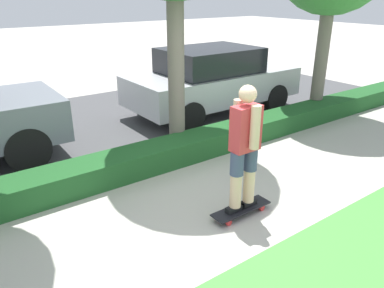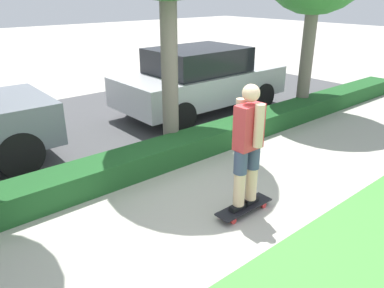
% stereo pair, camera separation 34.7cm
% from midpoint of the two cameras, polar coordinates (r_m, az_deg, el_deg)
% --- Properties ---
extents(ground_plane, '(60.00, 60.00, 0.00)m').
position_cam_midpoint_polar(ground_plane, '(5.08, 1.58, -10.00)').
color(ground_plane, '#ADA89E').
extents(street_asphalt, '(16.14, 5.00, 0.01)m').
position_cam_midpoint_polar(street_asphalt, '(8.38, -17.81, 2.34)').
color(street_asphalt, '#474749').
rests_on(street_asphalt, ground_plane).
extents(hedge_row, '(16.14, 0.60, 0.38)m').
position_cam_midpoint_polar(hedge_row, '(6.13, -8.36, -2.24)').
color(hedge_row, '#1E5123').
rests_on(hedge_row, ground_plane).
extents(skateboard, '(0.85, 0.24, 0.10)m').
position_cam_midpoint_polar(skateboard, '(5.00, 5.95, -9.60)').
color(skateboard, black).
rests_on(skateboard, ground_plane).
extents(skater_person, '(0.49, 0.42, 1.63)m').
position_cam_midpoint_polar(skater_person, '(4.60, 6.38, -0.20)').
color(skater_person, black).
rests_on(skater_person, skateboard).
extents(parked_car_middle, '(4.09, 1.86, 1.53)m').
position_cam_midpoint_polar(parked_car_middle, '(8.90, 0.17, 9.83)').
color(parked_car_middle, '#B7B7BC').
rests_on(parked_car_middle, ground_plane).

